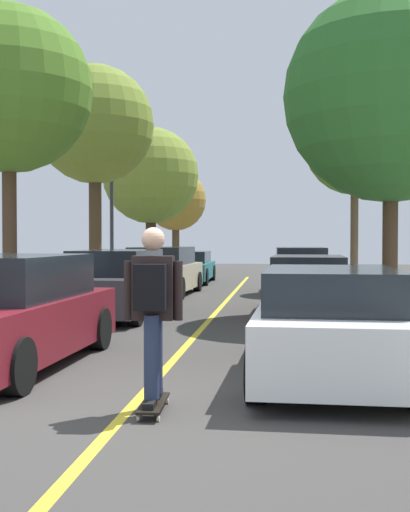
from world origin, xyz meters
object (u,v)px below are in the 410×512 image
Objects in this scene: parked_car_right_nearest at (331,324)px; parked_car_right_near at (308,284)px; street_tree_left_far at (151,176)px; street_tree_left_farthest at (176,201)px; skateboarder at (153,304)px; street_tree_right_near at (355,145)px; street_tree_left_near at (95,126)px; street_tree_right_nearest at (391,96)px; streetlamp at (112,198)px; skateboard at (153,403)px; parked_car_left_far at (163,271)px; parked_car_left_farthest at (188,267)px; street_tree_left_nearest at (9,90)px; parked_car_right_far at (300,270)px; parked_car_left_nearest at (8,313)px.

parked_car_right_nearest reaches higher than parked_car_right_near.
street_tree_left_farthest is (-0.00, 6.51, -0.63)m from street_tree_left_far.
street_tree_right_near is at bearing 77.07° from skateboarder.
street_tree_left_near is 0.94× the size of street_tree_right_nearest.
streetlamp is (-5.98, 5.28, 2.35)m from parked_car_right_near.
parked_car_right_near is at bearing 78.46° from skateboard.
street_tree_right_nearest is at bearing 67.00° from skateboarder.
street_tree_left_near is at bearing 108.32° from skateboard.
parked_car_left_far is 0.69× the size of street_tree_left_near.
parked_car_left_far is at bearing -82.66° from street_tree_left_farthest.
street_tree_left_far is at bearing 104.00° from parked_car_left_far.
street_tree_left_nearest reaches higher than parked_car_left_farthest.
street_tree_right_nearest reaches higher than skateboard.
parked_car_right_far is 0.75× the size of street_tree_left_far.
skateboard is at bearing 92.67° from skateboarder.
parked_car_right_far is 5.44× the size of skateboard.
street_tree_right_near reaches higher than parked_car_left_nearest.
parked_car_right_nearest is 7.93m from street_tree_right_nearest.
street_tree_left_far is at bearing 95.33° from parked_car_left_nearest.
skateboarder is at bearing -102.93° from street_tree_right_near.
street_tree_left_nearest is (-1.74, -13.21, 4.04)m from parked_car_left_farthest.
street_tree_right_nearest is (7.70, -18.80, 1.13)m from street_tree_left_farthest.
parked_car_left_nearest reaches higher than parked_car_right_far.
parked_car_left_farthest is 13.92m from street_tree_left_nearest.
street_tree_left_nearest is at bearing -97.49° from parked_car_left_farthest.
skateboard is at bearing -56.81° from street_tree_left_nearest.
parked_car_right_near is at bearing -104.93° from street_tree_right_near.
parked_car_right_far is at bearing 83.15° from skateboard.
parked_car_left_nearest is 5.31× the size of skateboard.
parked_car_left_far is 2.65× the size of skateboarder.
parked_car_right_far is (0.00, 13.55, 0.04)m from parked_car_right_nearest.
parked_car_right_near is 2.62× the size of skateboarder.
street_tree_right_near reaches higher than streetlamp.
street_tree_left_farthest reaches higher than streetlamp.
parked_car_left_far reaches higher than parked_car_left_farthest.
street_tree_left_far is 6.54m from street_tree_left_farthest.
street_tree_right_near reaches higher than parked_car_right_near.
street_tree_right_nearest is at bearing 15.51° from street_tree_left_nearest.
parked_car_left_nearest is at bearing -80.44° from street_tree_left_near.
parked_car_right_far is 0.90× the size of street_tree_left_farthest.
skateboard is at bearing -102.97° from street_tree_right_near.
skateboard is (-3.59, -15.60, -4.66)m from street_tree_right_near.
street_tree_left_nearest is at bearing -129.59° from street_tree_right_near.
skateboard is (4.11, -27.22, -3.59)m from street_tree_left_farthest.
parked_car_left_farthest is 0.74× the size of street_tree_left_nearest.
parked_car_left_nearest is 12.60m from streetlamp.
street_tree_right_near is (0.00, 7.18, -0.06)m from street_tree_right_nearest.
skateboarder is (0.00, -0.03, 0.99)m from skateboard.
skateboard is at bearing -80.20° from parked_car_left_far.
street_tree_right_near reaches higher than street_tree_left_farthest.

